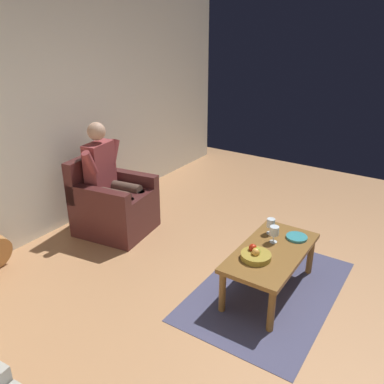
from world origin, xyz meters
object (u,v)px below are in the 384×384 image
object	(u,v)px
coffee_table	(271,256)
fruit_bowl	(256,255)
decorative_dish	(297,237)
wine_glass_near	(271,224)
wine_glass_far	(274,232)
person_seated	(109,176)
armchair	(113,205)

from	to	relation	value
coffee_table	fruit_bowl	size ratio (longest dim) A/B	4.08
decorative_dish	coffee_table	bearing A→B (deg)	-19.00
wine_glass_near	wine_glass_far	size ratio (longest dim) A/B	0.96
person_seated	wine_glass_far	size ratio (longest dim) A/B	8.00
person_seated	coffee_table	distance (m)	2.06
fruit_bowl	wine_glass_far	bearing A→B (deg)	176.86
person_seated	decorative_dish	bearing A→B (deg)	88.48
armchair	fruit_bowl	xyz separation A→B (m)	(0.28, 1.96, 0.14)
person_seated	fruit_bowl	distance (m)	2.00
fruit_bowl	wine_glass_near	bearing A→B (deg)	-171.48
coffee_table	decorative_dish	size ratio (longest dim) A/B	5.43
coffee_table	decorative_dish	distance (m)	0.36
wine_glass_near	fruit_bowl	world-z (taller)	wine_glass_near
person_seated	wine_glass_far	world-z (taller)	person_seated
coffee_table	wine_glass_near	world-z (taller)	wine_glass_near
decorative_dish	wine_glass_near	bearing A→B (deg)	-79.27
armchair	person_seated	xyz separation A→B (m)	(0.00, -0.01, 0.37)
fruit_bowl	armchair	bearing A→B (deg)	-98.16
person_seated	coffee_table	size ratio (longest dim) A/B	1.21
person_seated	decorative_dish	distance (m)	2.18
armchair	fruit_bowl	size ratio (longest dim) A/B	3.40
armchair	fruit_bowl	bearing A→B (deg)	73.63
wine_glass_near	decorative_dish	xyz separation A→B (m)	(-0.05, 0.25, -0.09)
coffee_table	wine_glass_far	world-z (taller)	wine_glass_far
person_seated	fruit_bowl	world-z (taller)	person_seated
person_seated	wine_glass_near	size ratio (longest dim) A/B	8.34
armchair	wine_glass_near	xyz separation A→B (m)	(-0.20, 1.89, 0.21)
person_seated	wine_glass_near	world-z (taller)	person_seated
wine_glass_near	person_seated	bearing A→B (deg)	-83.86
wine_glass_near	wine_glass_far	distance (m)	0.17
armchair	decorative_dish	xyz separation A→B (m)	(-0.25, 2.14, 0.12)
person_seated	wine_glass_far	distance (m)	2.00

